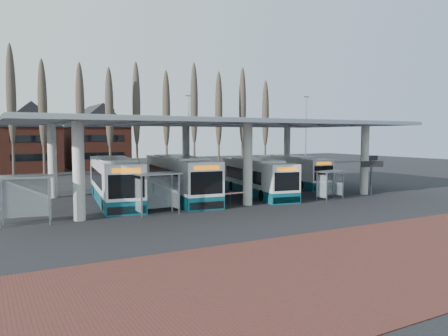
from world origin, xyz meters
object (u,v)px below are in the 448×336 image
shelter_0 (25,189)px  bus_0 (114,181)px  shelter_1 (156,184)px  bus_3 (293,171)px  bus_1 (180,179)px  bus_2 (256,178)px  shelter_2 (329,179)px

shelter_0 → bus_0: bearing=51.1°
bus_0 → shelter_1: size_ratio=4.25×
bus_3 → shelter_1: bus_3 is taller
bus_1 → shelter_0: bearing=-150.4°
bus_2 → shelter_2: 6.25m
bus_1 → bus_3: (14.03, 3.18, -0.21)m
bus_1 → shelter_2: bus_1 is taller
bus_1 → shelter_1: (-4.14, -5.82, 0.36)m
bus_1 → bus_3: size_ratio=1.14×
bus_0 → bus_3: bearing=15.3°
bus_1 → bus_3: 14.39m
bus_2 → shelter_2: bearing=-45.9°
bus_3 → bus_0: bearing=-165.4°
bus_1 → shelter_2: (10.25, -6.27, 0.05)m
bus_0 → bus_1: (5.13, -0.75, 0.02)m
bus_3 → shelter_1: (-18.18, -9.00, 0.56)m
bus_2 → bus_0: bearing=-179.3°
bus_1 → bus_0: bearing=178.0°
bus_3 → bus_2: bearing=-142.2°
bus_0 → shelter_1: (0.98, -6.57, 0.37)m
bus_1 → shelter_2: bearing=-25.0°
bus_3 → shelter_0: bearing=-154.9°
bus_0 → bus_2: (11.85, -1.87, -0.16)m
bus_1 → bus_2: bus_1 is taller
shelter_2 → bus_0: bearing=144.7°
bus_3 → shelter_1: bearing=-146.3°
bus_0 → shelter_1: bus_0 is taller
bus_0 → shelter_2: bus_0 is taller
bus_0 → bus_3: 19.31m
bus_1 → bus_2: 6.81m
shelter_0 → shelter_2: size_ratio=1.22×
bus_0 → bus_1: size_ratio=0.99×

